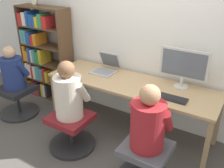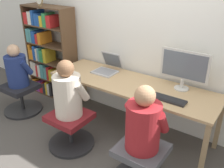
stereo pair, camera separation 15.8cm
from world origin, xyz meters
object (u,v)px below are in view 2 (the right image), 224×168
Objects in this scene: desk_clock at (39,0)px; bookshelf at (46,53)px; office_chair_right at (71,129)px; keyboard at (168,99)px; person_at_monitor at (143,123)px; office_chair_left at (141,164)px; desktop_monitor at (184,68)px; person_at_laptop at (68,92)px; laptop at (107,68)px; person_near_shelf at (17,68)px; office_chair_side at (21,97)px.

bookshelf is at bearing 136.30° from desk_clock.
keyboard is at bearing 27.25° from office_chair_right.
office_chair_left is at bearing -90.00° from person_at_monitor.
bookshelf reaches higher than desktop_monitor.
office_chair_left is 1.13m from person_at_laptop.
desktop_monitor reaches higher than office_chair_right.
laptop is 1.33m from person_near_shelf.
keyboard is (-0.02, -0.35, -0.26)m from desktop_monitor.
person_at_laptop is (-1.03, -0.86, -0.25)m from desktop_monitor.
person_at_laptop is at bearing -152.98° from keyboard.
office_chair_left is 2.51m from bookshelf.
office_chair_right is at bearing -8.14° from office_chair_side.
laptop is at bearing 28.31° from person_near_shelf.
person_near_shelf is (0.03, -0.58, -0.89)m from desk_clock.
laptop is at bearing 28.49° from office_chair_side.
laptop is 1.32m from person_at_monitor.
desk_clock reaches higher than keyboard.
bookshelf reaches higher than office_chair_left.
desk_clock is (-2.23, 0.24, 0.86)m from keyboard.
person_at_laptop reaches higher than laptop.
office_chair_right is at bearing 178.19° from office_chair_left.
person_near_shelf is at bearing -171.06° from keyboard.
person_near_shelf is at bearing 174.62° from office_chair_left.
person_near_shelf is (-1.19, 0.17, 0.48)m from office_chair_right.
office_chair_right is 1.20m from office_chair_side.
desktop_monitor is at bearing 17.36° from person_near_shelf.
office_chair_side is at bearing -80.81° from bookshelf.
office_chair_left is 2.73m from desk_clock.
person_at_monitor is 1.16× the size of office_chair_side.
desk_clock is at bearing 160.56° from person_at_monitor.
person_at_monitor is (1.02, -0.83, -0.05)m from laptop.
person_near_shelf reaches higher than office_chair_left.
desktop_monitor is 0.85× the size of person_at_monitor.
office_chair_side is (-1.19, 0.17, -0.51)m from person_at_laptop.
bookshelf is (-2.30, 0.86, 0.51)m from office_chair_left.
person_near_shelf is at bearing 171.88° from person_at_laptop.
person_at_monitor is 2.26m from office_chair_side.
person_at_laptop is 1.54m from bookshelf.
person_near_shelf is at bearing 90.00° from office_chair_side.
desk_clock is (-1.22, 0.76, 1.37)m from office_chair_right.
person_near_shelf reaches higher than office_chair_right.
desk_clock is 0.26× the size of person_near_shelf.
office_chair_right is at bearing 178.47° from person_at_monitor.
keyboard is at bearing 8.94° from person_near_shelf.
office_chair_side is at bearing 174.87° from person_at_monitor.
office_chair_right is (-1.00, 0.03, 0.00)m from office_chair_left.
office_chair_side is (-1.19, 0.17, 0.00)m from office_chair_right.
person_at_laptop is 1.67m from desk_clock.
person_at_laptop reaches higher than office_chair_side.
person_at_monitor is at bearing -39.11° from laptop.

